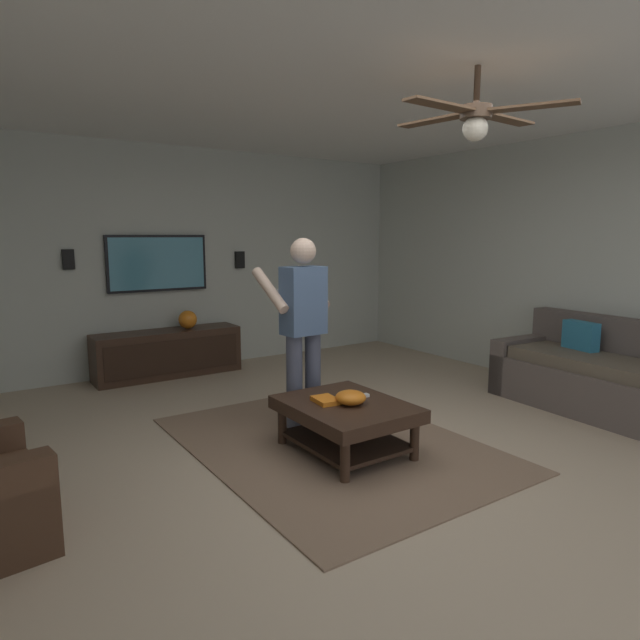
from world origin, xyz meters
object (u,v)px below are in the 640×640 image
media_console (168,353)px  vase_round (188,320)px  coffee_table (346,416)px  bowl (351,397)px  ceiling_fan (476,117)px  tv (158,263)px  book (326,400)px  wall_speaker_left (240,260)px  remote_white (360,396)px  couch (600,378)px  person_standing (302,321)px  wall_speaker_right (68,259)px

media_console → vase_round: vase_round is taller
coffee_table → bowl: size_ratio=4.28×
media_console → ceiling_fan: ceiling_fan is taller
media_console → bowl: media_console is taller
media_console → tv: bearing=180.0°
book → wall_speaker_left: (3.23, -0.87, 0.93)m
remote_white → vase_round: size_ratio=0.68×
coffee_table → tv: 3.48m
coffee_table → couch: bearing=-101.3°
person_standing → ceiling_fan: bearing=-170.1°
remote_white → person_standing: bearing=-77.9°
wall_speaker_right → person_standing: bearing=-151.9°
person_standing → wall_speaker_left: person_standing is taller
coffee_table → book: size_ratio=4.55×
tv → person_standing: bearing=9.0°
couch → remote_white: bearing=-9.1°
media_console → remote_white: (-3.03, -0.51, 0.14)m
person_standing → ceiling_fan: ceiling_fan is taller
vase_round → wall_speaker_right: wall_speaker_right is taller
couch → person_standing: 2.92m
bowl → wall_speaker_left: bearing=-12.3°
remote_white → book: 0.30m
bowl → media_console: bearing=6.4°
ceiling_fan → media_console: bearing=11.5°
wall_speaker_right → bowl: bearing=-158.4°
couch → vase_round: size_ratio=8.87×
vase_round → book: bearing=179.4°
couch → media_console: size_ratio=1.15×
coffee_table → book: (0.09, 0.13, 0.12)m
person_standing → remote_white: person_standing is taller
wall_speaker_right → ceiling_fan: (-4.09, -1.76, 1.00)m
couch → media_console: 4.67m
tv → ceiling_fan: ceiling_fan is taller
remote_white → wall_speaker_left: (3.28, -0.57, 0.93)m
remote_white → book: book is taller
tv → person_standing: 2.65m
ceiling_fan → bowl: bearing=30.9°
person_standing → wall_speaker_right: person_standing is taller
vase_round → wall_speaker_right: bearing=78.0°
couch → person_standing: (1.24, 2.57, 0.61)m
coffee_table → media_console: bearing=6.5°
book → wall_speaker_right: (3.23, 1.20, 0.98)m
coffee_table → wall_speaker_left: bearing=-12.6°
vase_round → ceiling_fan: ceiling_fan is taller
coffee_table → wall_speaker_right: bearing=21.8°
coffee_table → media_console: 3.08m
media_console → tv: tv is taller
remote_white → vase_round: (3.02, 0.26, 0.25)m
person_standing → wall_speaker_left: size_ratio=7.45×
bowl → remote_white: (0.09, -0.16, -0.04)m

